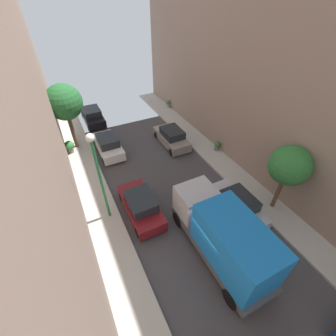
{
  "coord_description": "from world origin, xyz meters",
  "views": [
    {
      "loc": [
        -5.46,
        -5.05,
        11.72
      ],
      "look_at": [
        0.6,
        7.01,
        0.5
      ],
      "focal_mm": 24.57,
      "sensor_mm": 36.0,
      "label": 1
    }
  ],
  "objects_px": {
    "parked_car_left_4": "(108,145)",
    "potted_plant_2": "(69,146)",
    "parked_car_left_5": "(93,116)",
    "street_tree_2": "(64,103)",
    "street_tree_1": "(289,166)",
    "parked_car_right_2": "(237,205)",
    "potted_plant_0": "(168,103)",
    "delivery_truck": "(223,236)",
    "potted_plant_1": "(217,145)",
    "lamp_post": "(98,168)",
    "parked_car_right_3": "(172,137)",
    "parked_car_left_3": "(141,206)"
  },
  "relations": [
    {
      "from": "parked_car_left_4",
      "to": "potted_plant_2",
      "type": "distance_m",
      "value": 3.23
    },
    {
      "from": "parked_car_left_5",
      "to": "street_tree_2",
      "type": "bearing_deg",
      "value": -120.69
    },
    {
      "from": "street_tree_1",
      "to": "street_tree_2",
      "type": "bearing_deg",
      "value": 128.5
    },
    {
      "from": "parked_car_right_2",
      "to": "potted_plant_0",
      "type": "xyz_separation_m",
      "value": [
        3.02,
        15.66,
        -0.11
      ]
    },
    {
      "from": "street_tree_2",
      "to": "potted_plant_2",
      "type": "bearing_deg",
      "value": -131.36
    },
    {
      "from": "delivery_truck",
      "to": "street_tree_1",
      "type": "distance_m",
      "value": 5.61
    },
    {
      "from": "street_tree_2",
      "to": "parked_car_left_4",
      "type": "bearing_deg",
      "value": -39.16
    },
    {
      "from": "street_tree_1",
      "to": "street_tree_2",
      "type": "height_order",
      "value": "street_tree_2"
    },
    {
      "from": "parked_car_left_5",
      "to": "parked_car_right_2",
      "type": "xyz_separation_m",
      "value": [
        5.4,
        -16.18,
        0.0
      ]
    },
    {
      "from": "street_tree_1",
      "to": "parked_car_left_5",
      "type": "bearing_deg",
      "value": 115.04
    },
    {
      "from": "potted_plant_1",
      "to": "lamp_post",
      "type": "height_order",
      "value": "lamp_post"
    },
    {
      "from": "parked_car_right_3",
      "to": "parked_car_left_3",
      "type": "bearing_deg",
      "value": -130.87
    },
    {
      "from": "delivery_truck",
      "to": "street_tree_2",
      "type": "distance_m",
      "value": 15.19
    },
    {
      "from": "parked_car_right_3",
      "to": "lamp_post",
      "type": "bearing_deg",
      "value": -142.53
    },
    {
      "from": "parked_car_left_3",
      "to": "delivery_truck",
      "type": "relative_size",
      "value": 0.64
    },
    {
      "from": "delivery_truck",
      "to": "lamp_post",
      "type": "bearing_deg",
      "value": 131.32
    },
    {
      "from": "parked_car_left_5",
      "to": "parked_car_left_4",
      "type": "bearing_deg",
      "value": -90.0
    },
    {
      "from": "parked_car_left_3",
      "to": "potted_plant_0",
      "type": "xyz_separation_m",
      "value": [
        8.42,
        13.0,
        -0.11
      ]
    },
    {
      "from": "parked_car_left_3",
      "to": "delivery_truck",
      "type": "xyz_separation_m",
      "value": [
        2.7,
        -4.59,
        1.07
      ]
    },
    {
      "from": "street_tree_2",
      "to": "lamp_post",
      "type": "bearing_deg",
      "value": -86.97
    },
    {
      "from": "street_tree_2",
      "to": "potted_plant_2",
      "type": "height_order",
      "value": "street_tree_2"
    },
    {
      "from": "parked_car_left_3",
      "to": "potted_plant_1",
      "type": "xyz_separation_m",
      "value": [
        8.37,
        3.46,
        -0.1
      ]
    },
    {
      "from": "parked_car_right_2",
      "to": "street_tree_2",
      "type": "relative_size",
      "value": 0.76
    },
    {
      "from": "street_tree_1",
      "to": "parked_car_right_2",
      "type": "bearing_deg",
      "value": 163.97
    },
    {
      "from": "potted_plant_1",
      "to": "street_tree_2",
      "type": "bearing_deg",
      "value": 150.54
    },
    {
      "from": "parked_car_left_5",
      "to": "delivery_truck",
      "type": "relative_size",
      "value": 0.64
    },
    {
      "from": "potted_plant_0",
      "to": "potted_plant_1",
      "type": "distance_m",
      "value": 9.54
    },
    {
      "from": "street_tree_1",
      "to": "potted_plant_0",
      "type": "height_order",
      "value": "street_tree_1"
    },
    {
      "from": "potted_plant_1",
      "to": "parked_car_right_2",
      "type": "bearing_deg",
      "value": -115.9
    },
    {
      "from": "parked_car_left_4",
      "to": "potted_plant_0",
      "type": "bearing_deg",
      "value": 32.68
    },
    {
      "from": "parked_car_left_5",
      "to": "potted_plant_1",
      "type": "height_order",
      "value": "parked_car_left_5"
    },
    {
      "from": "parked_car_left_4",
      "to": "parked_car_right_2",
      "type": "distance_m",
      "value": 11.59
    },
    {
      "from": "parked_car_left_3",
      "to": "parked_car_right_3",
      "type": "height_order",
      "value": "same"
    },
    {
      "from": "parked_car_left_3",
      "to": "parked_car_left_5",
      "type": "bearing_deg",
      "value": 90.0
    },
    {
      "from": "street_tree_1",
      "to": "delivery_truck",
      "type": "bearing_deg",
      "value": -166.93
    },
    {
      "from": "potted_plant_1",
      "to": "potted_plant_2",
      "type": "height_order",
      "value": "potted_plant_2"
    },
    {
      "from": "delivery_truck",
      "to": "potted_plant_0",
      "type": "xyz_separation_m",
      "value": [
        5.72,
        17.58,
        -1.18
      ]
    },
    {
      "from": "parked_car_right_2",
      "to": "street_tree_2",
      "type": "xyz_separation_m",
      "value": [
        -7.77,
        12.19,
        3.51
      ]
    },
    {
      "from": "parked_car_left_4",
      "to": "street_tree_1",
      "type": "xyz_separation_m",
      "value": [
        7.9,
        -10.98,
        2.81
      ]
    },
    {
      "from": "parked_car_left_5",
      "to": "potted_plant_0",
      "type": "xyz_separation_m",
      "value": [
        8.42,
        -0.52,
        -0.11
      ]
    },
    {
      "from": "parked_car_right_3",
      "to": "street_tree_2",
      "type": "height_order",
      "value": "street_tree_2"
    },
    {
      "from": "street_tree_2",
      "to": "potted_plant_0",
      "type": "relative_size",
      "value": 6.7
    },
    {
      "from": "street_tree_1",
      "to": "potted_plant_2",
      "type": "relative_size",
      "value": 4.27
    },
    {
      "from": "parked_car_left_5",
      "to": "parked_car_right_2",
      "type": "distance_m",
      "value": 17.06
    },
    {
      "from": "parked_car_left_4",
      "to": "street_tree_1",
      "type": "relative_size",
      "value": 0.92
    },
    {
      "from": "parked_car_right_3",
      "to": "parked_car_left_4",
      "type": "bearing_deg",
      "value": 165.92
    },
    {
      "from": "parked_car_right_2",
      "to": "parked_car_right_3",
      "type": "bearing_deg",
      "value": 90.0
    },
    {
      "from": "parked_car_left_5",
      "to": "parked_car_right_3",
      "type": "bearing_deg",
      "value": -53.43
    },
    {
      "from": "street_tree_1",
      "to": "potted_plant_1",
      "type": "relative_size",
      "value": 5.42
    },
    {
      "from": "parked_car_left_4",
      "to": "delivery_truck",
      "type": "height_order",
      "value": "delivery_truck"
    }
  ]
}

